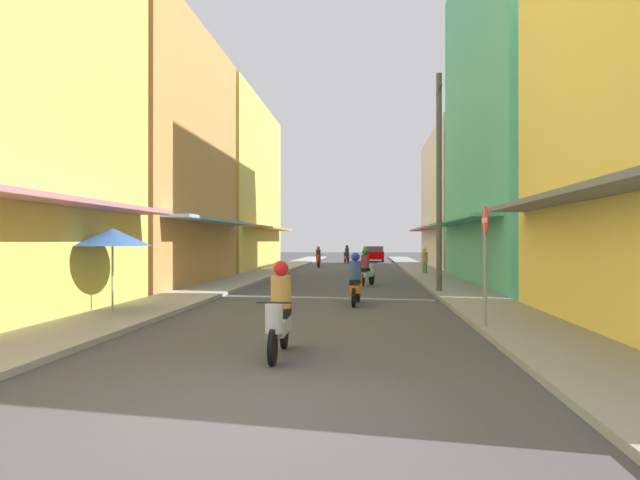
# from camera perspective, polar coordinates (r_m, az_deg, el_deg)

# --- Properties ---
(ground_plane) EXTENTS (120.23, 120.23, 0.00)m
(ground_plane) POSITION_cam_1_polar(r_m,az_deg,el_deg) (28.90, 2.73, -3.93)
(ground_plane) COLOR #424244
(sidewalk_left) EXTENTS (2.15, 62.65, 0.12)m
(sidewalk_left) POSITION_cam_1_polar(r_m,az_deg,el_deg) (29.50, -6.47, -3.74)
(sidewalk_left) COLOR #9E9991
(sidewalk_left) RESTS_ON ground
(sidewalk_right) EXTENTS (2.15, 62.65, 0.12)m
(sidewalk_right) POSITION_cam_1_polar(r_m,az_deg,el_deg) (29.06, 12.08, -3.79)
(sidewalk_right) COLOR gray
(sidewalk_right) RESTS_ON ground
(building_left_mid) EXTENTS (7.05, 10.64, 11.29)m
(building_left_mid) POSITION_cam_1_polar(r_m,az_deg,el_deg) (24.28, -19.55, 8.70)
(building_left_mid) COLOR #D88C4C
(building_left_mid) RESTS_ON ground
(building_left_far) EXTENTS (7.05, 13.35, 11.33)m
(building_left_far) POSITION_cam_1_polar(r_m,az_deg,el_deg) (36.12, -10.96, 5.82)
(building_left_far) COLOR #EFD159
(building_left_far) RESTS_ON ground
(building_right_mid) EXTENTS (7.05, 13.62, 15.64)m
(building_right_mid) POSITION_cam_1_polar(r_m,az_deg,el_deg) (25.30, 22.99, 13.37)
(building_right_mid) COLOR #4CB28C
(building_right_mid) RESTS_ON ground
(building_right_far) EXTENTS (7.05, 12.99, 9.59)m
(building_right_far) POSITION_cam_1_polar(r_m,az_deg,el_deg) (38.20, 16.66, 4.18)
(building_right_far) COLOR silver
(building_right_far) RESTS_ON ground
(motorbike_blue) EXTENTS (0.58, 1.80, 1.58)m
(motorbike_blue) POSITION_cam_1_polar(r_m,az_deg,el_deg) (36.79, 5.06, -2.02)
(motorbike_blue) COLOR black
(motorbike_blue) RESTS_ON ground
(motorbike_red) EXTENTS (0.58, 1.80, 1.58)m
(motorbike_red) POSITION_cam_1_polar(r_m,az_deg,el_deg) (37.28, -0.18, -2.00)
(motorbike_red) COLOR black
(motorbike_red) RESTS_ON ground
(motorbike_silver) EXTENTS (0.55, 1.81, 1.58)m
(motorbike_silver) POSITION_cam_1_polar(r_m,az_deg,el_deg) (8.63, -4.56, -8.16)
(motorbike_silver) COLOR black
(motorbike_silver) RESTS_ON ground
(motorbike_orange) EXTENTS (0.55, 1.81, 1.58)m
(motorbike_orange) POSITION_cam_1_polar(r_m,az_deg,el_deg) (15.45, 4.03, -4.62)
(motorbike_orange) COLOR black
(motorbike_orange) RESTS_ON ground
(motorbike_white) EXTENTS (0.78, 1.73, 1.58)m
(motorbike_white) POSITION_cam_1_polar(r_m,az_deg,el_deg) (22.11, 5.20, -3.27)
(motorbike_white) COLOR black
(motorbike_white) RESTS_ON ground
(motorbike_maroon) EXTENTS (0.66, 1.78, 1.58)m
(motorbike_maroon) POSITION_cam_1_polar(r_m,az_deg,el_deg) (44.74, 2.98, -1.69)
(motorbike_maroon) COLOR black
(motorbike_maroon) RESTS_ON ground
(parked_car) EXTENTS (1.91, 4.16, 1.45)m
(parked_car) POSITION_cam_1_polar(r_m,az_deg,el_deg) (48.29, 6.11, -1.54)
(parked_car) COLOR #8C0000
(parked_car) RESTS_ON ground
(pedestrian_foreground) EXTENTS (0.34, 0.34, 1.56)m
(pedestrian_foreground) POSITION_cam_1_polar(r_m,az_deg,el_deg) (29.40, 11.56, -2.35)
(pedestrian_foreground) COLOR #598C59
(pedestrian_foreground) RESTS_ON ground
(vendor_umbrella) EXTENTS (1.94, 1.94, 2.24)m
(vendor_umbrella) POSITION_cam_1_polar(r_m,az_deg,el_deg) (14.13, -22.08, 0.28)
(vendor_umbrella) COLOR #99999E
(vendor_umbrella) RESTS_ON ground
(utility_pole) EXTENTS (0.20, 1.20, 7.98)m
(utility_pole) POSITION_cam_1_polar(r_m,az_deg,el_deg) (19.10, 13.11, 6.36)
(utility_pole) COLOR #4C4C4F
(utility_pole) RESTS_ON ground
(street_sign_no_entry) EXTENTS (0.07, 0.60, 2.65)m
(street_sign_no_entry) POSITION_cam_1_polar(r_m,az_deg,el_deg) (11.29, 17.90, -1.11)
(street_sign_no_entry) COLOR gray
(street_sign_no_entry) RESTS_ON ground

